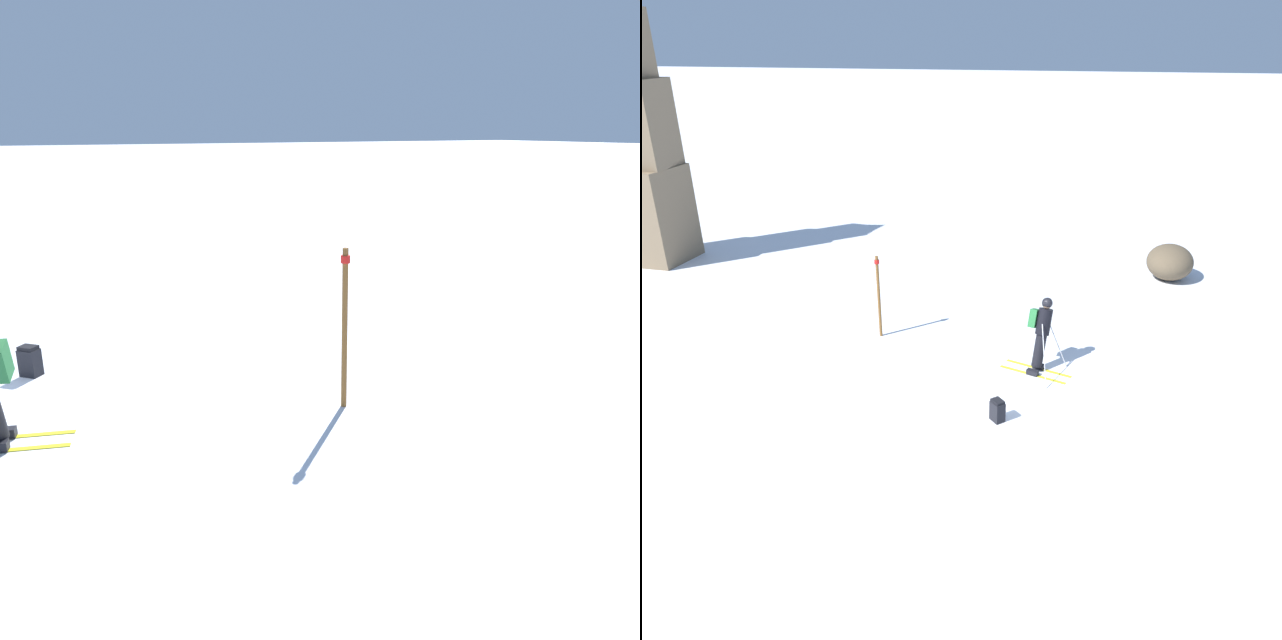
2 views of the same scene
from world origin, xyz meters
The scene contains 2 objects.
spare_backpack centered at (-1.39, 0.51, 0.24)m, with size 0.37×0.37×0.50m.
trail_marker centered at (1.91, 4.36, 1.24)m, with size 0.13×0.13×2.27m.
Camera 1 is at (8.93, 0.29, 3.78)m, focal length 35.00 mm.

